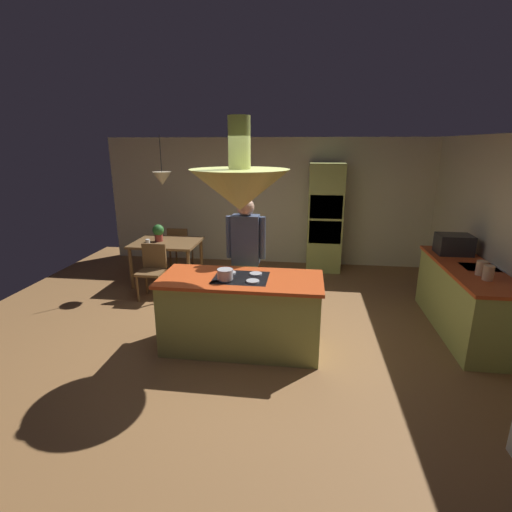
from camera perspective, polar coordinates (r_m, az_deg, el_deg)
The scene contains 17 objects.
ground at distance 5.04m, azimuth -1.77°, elevation -12.24°, with size 8.16×8.16×0.00m, color olive.
wall_back at distance 7.93m, azimuth 2.21°, elevation 8.13°, with size 6.80×0.10×2.55m, color beige.
kitchen_island at distance 4.65m, azimuth -2.22°, elevation -8.47°, with size 1.92×0.84×0.93m.
counter_run_right at distance 5.73m, azimuth 28.78°, elevation -5.62°, with size 0.73×2.06×0.91m.
oven_tower at distance 7.54m, azimuth 10.29°, elevation 5.65°, with size 0.66×0.62×2.08m.
dining_table at distance 6.94m, azimuth -13.22°, elevation 1.36°, with size 1.14×0.92×0.76m.
person_at_island at distance 5.11m, azimuth -1.53°, elevation 0.44°, with size 0.53×0.23×1.75m.
range_hood at distance 4.25m, azimuth -2.44°, elevation 10.24°, with size 1.10×1.10×1.00m.
pendant_light_over_table at distance 6.74m, azimuth -13.89°, elevation 11.24°, with size 0.32×0.32×0.82m.
chair_facing_island at distance 6.38m, azimuth -15.25°, elevation -1.62°, with size 0.40×0.40×0.87m.
chair_by_back_wall at distance 7.60m, azimuth -11.37°, elevation 1.51°, with size 0.40×0.40×0.87m.
potted_plant_on_table at distance 6.94m, azimuth -14.43°, elevation 3.53°, with size 0.20×0.20×0.30m.
cup_on_table at distance 6.79m, azimuth -15.93°, elevation 2.06°, with size 0.07×0.07×0.09m, color white.
canister_flour at distance 5.13m, azimuth 31.48°, elevation -2.18°, with size 0.12×0.12×0.17m, color #E0B78C.
canister_sugar at distance 5.28m, azimuth 30.73°, elevation -1.57°, with size 0.12×0.12×0.17m, color #E0B78C.
microwave_on_counter at distance 6.11m, azimuth 27.55°, elevation 1.57°, with size 0.46×0.36×0.28m, color #232326.
cooking_pot_on_cooktop at distance 4.37m, azimuth -4.66°, elevation -2.74°, with size 0.18×0.18×0.12m, color #B2B2B7.
Camera 1 is at (0.73, -4.36, 2.41)m, focal length 26.68 mm.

